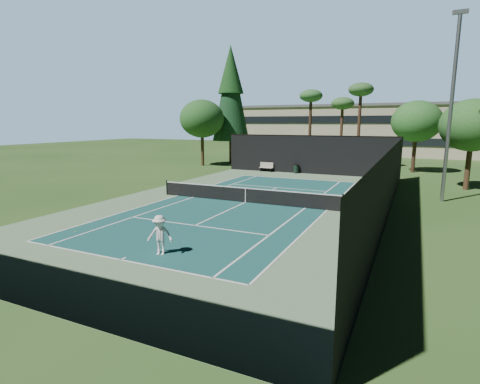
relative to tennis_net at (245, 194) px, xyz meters
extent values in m
plane|color=#2D511E|center=(0.00, 0.00, -0.56)|extent=(160.00, 160.00, 0.00)
cube|color=#678960|center=(0.00, 0.00, -0.55)|extent=(18.00, 32.00, 0.01)
cube|color=#19524F|center=(0.00, 0.00, -0.55)|extent=(10.97, 23.77, 0.01)
cube|color=white|center=(0.00, -11.88, -0.54)|extent=(10.97, 0.10, 0.01)
cube|color=white|center=(0.00, 11.88, -0.54)|extent=(10.97, 0.10, 0.01)
cube|color=white|center=(0.00, -6.40, -0.54)|extent=(8.23, 0.10, 0.01)
cube|color=white|center=(0.00, 6.40, -0.54)|extent=(8.23, 0.10, 0.01)
cube|color=white|center=(-5.49, 0.00, -0.54)|extent=(0.10, 23.77, 0.01)
cube|color=white|center=(5.49, 0.00, -0.54)|extent=(0.10, 23.77, 0.01)
cube|color=white|center=(-4.12, 0.00, -0.54)|extent=(0.10, 23.77, 0.01)
cube|color=white|center=(4.12, 0.00, -0.54)|extent=(0.10, 23.77, 0.01)
cube|color=white|center=(0.00, 0.00, -0.54)|extent=(0.10, 12.80, 0.01)
cube|color=white|center=(0.00, -11.73, -0.54)|extent=(0.10, 0.30, 0.01)
cube|color=white|center=(0.00, 11.73, -0.54)|extent=(0.10, 0.30, 0.01)
cylinder|color=black|center=(-6.40, 0.00, -0.01)|extent=(0.10, 0.10, 1.10)
cylinder|color=black|center=(6.40, 0.00, -0.01)|extent=(0.10, 0.10, 1.10)
cube|color=black|center=(0.00, 0.00, -0.06)|extent=(12.80, 0.02, 0.92)
cube|color=white|center=(0.00, 0.00, 0.43)|extent=(12.80, 0.04, 0.07)
cube|color=white|center=(0.00, 0.00, -0.06)|extent=(0.05, 0.03, 0.92)
cube|color=black|center=(0.00, 16.00, 1.44)|extent=(18.00, 0.04, 4.00)
cube|color=black|center=(0.00, -16.00, 1.44)|extent=(18.00, 0.04, 4.00)
cube|color=black|center=(9.00, 0.00, 1.44)|extent=(0.04, 32.00, 4.00)
cube|color=black|center=(-9.00, 0.00, 1.44)|extent=(0.04, 32.00, 4.00)
cube|color=black|center=(0.00, 16.00, 3.44)|extent=(18.00, 0.06, 0.06)
imported|color=white|center=(1.03, -10.69, 0.26)|extent=(1.20, 0.91, 1.64)
sphere|color=#D2F638|center=(-4.65, -9.92, -0.52)|extent=(0.07, 0.07, 0.07)
sphere|color=#C7E133|center=(0.31, 2.06, -0.52)|extent=(0.08, 0.08, 0.08)
sphere|color=#B9CF2F|center=(2.35, 2.10, -0.52)|extent=(0.08, 0.08, 0.08)
sphere|color=#BED530|center=(-2.43, 4.22, -0.53)|extent=(0.06, 0.06, 0.06)
cube|color=beige|center=(-4.57, 15.65, -0.11)|extent=(1.50, 0.45, 0.05)
cube|color=beige|center=(-4.57, 15.85, 0.19)|extent=(1.50, 0.06, 0.55)
cube|color=black|center=(-5.17, 15.65, -0.35)|extent=(0.06, 0.40, 0.42)
cube|color=black|center=(-3.97, 15.65, -0.35)|extent=(0.06, 0.40, 0.42)
cylinder|color=black|center=(-1.19, 15.73, -0.11)|extent=(0.52, 0.52, 0.90)
cylinder|color=black|center=(-1.19, 15.73, 0.36)|extent=(0.56, 0.56, 0.05)
cylinder|color=#442D1D|center=(-12.00, 22.00, 1.24)|extent=(0.50, 0.50, 3.60)
cone|color=#13361B|center=(-12.00, 22.00, 8.44)|extent=(4.80, 4.80, 12.00)
cone|color=#163E18|center=(-12.00, 22.00, 11.44)|extent=(3.30, 3.30, 6.00)
cylinder|color=#3F291B|center=(-2.00, 24.00, 3.72)|extent=(0.36, 0.36, 8.55)
ellipsoid|color=#2D612B|center=(-2.00, 24.00, 7.99)|extent=(2.80, 2.80, 1.54)
cylinder|color=#4A301F|center=(1.50, 26.00, 3.27)|extent=(0.36, 0.36, 7.65)
ellipsoid|color=#315F2A|center=(1.50, 26.00, 7.09)|extent=(2.80, 2.80, 1.54)
cylinder|color=#452B1D|center=(4.00, 23.00, 3.94)|extent=(0.36, 0.36, 9.00)
ellipsoid|color=#2E5928|center=(4.00, 23.00, 8.44)|extent=(2.80, 2.80, 1.54)
cylinder|color=#3F281B|center=(10.00, 22.00, 1.20)|extent=(0.40, 0.40, 3.52)
ellipsoid|color=#275E24|center=(10.00, 22.00, 4.88)|extent=(5.12, 5.12, 4.35)
cylinder|color=#4B3220|center=(14.00, 12.00, 1.09)|extent=(0.40, 0.40, 3.30)
ellipsoid|color=#285C23|center=(14.00, 12.00, 4.54)|extent=(4.80, 4.80, 4.08)
cylinder|color=#4E3921|center=(-14.00, 18.00, 1.31)|extent=(0.40, 0.40, 3.74)
ellipsoid|color=#235621|center=(-14.00, 18.00, 5.22)|extent=(5.44, 5.44, 4.62)
cube|color=#BDAE92|center=(0.00, 46.00, 3.44)|extent=(40.00, 12.00, 8.00)
cube|color=#59595B|center=(0.00, 46.00, 7.54)|extent=(40.50, 12.50, 0.40)
cube|color=black|center=(0.00, 39.95, 1.84)|extent=(38.00, 0.15, 1.20)
cube|color=black|center=(0.00, 39.95, 5.24)|extent=(38.00, 0.15, 1.20)
cylinder|color=gray|center=(12.00, 6.00, 5.44)|extent=(0.24, 0.24, 12.00)
cube|color=gray|center=(12.00, 6.00, 11.54)|extent=(0.90, 0.25, 0.25)
camera|label=1|loc=(10.10, -22.46, 4.72)|focal=28.00mm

